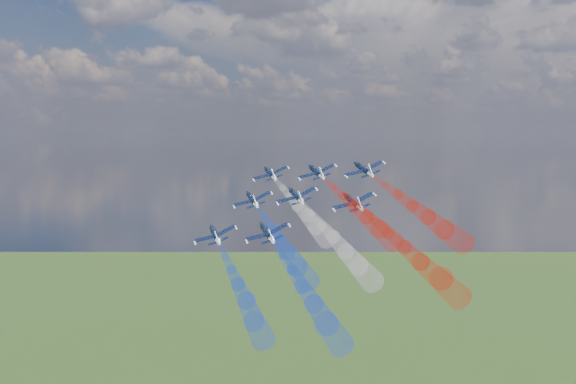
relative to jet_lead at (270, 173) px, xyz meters
The scene contains 16 objects.
jet_lead is the anchor object (origin of this frame).
trail_lead 25.11m from the jet_lead, 45.74° to the right, with size 4.08×39.40×4.08m, color white, non-canonical shape.
jet_inner_left 14.78m from the jet_lead, 78.22° to the right, with size 9.79×12.24×3.26m, color black, non-canonical shape.
trail_inner_left 38.45m from the jet_lead, 57.34° to the right, with size 4.08×39.40×4.08m, color blue, non-canonical shape.
jet_inner_right 14.97m from the jet_lead, 12.26° to the right, with size 9.79×12.24×3.26m, color black, non-canonical shape.
trail_inner_right 38.11m from the jet_lead, 33.15° to the right, with size 4.08×39.40×4.08m, color red, non-canonical shape.
jet_outer_left 30.40m from the jet_lead, 85.74° to the right, with size 9.79×12.24×3.26m, color black, non-canonical shape.
trail_outer_left 52.34m from the jet_lead, 67.17° to the right, with size 4.08×39.40×4.08m, color blue, non-canonical shape.
jet_center_third 21.55m from the jet_lead, 44.44° to the right, with size 9.79×12.24×3.26m, color black, non-canonical shape.
trail_center_third 46.64m from the jet_lead, 45.14° to the right, with size 4.08×39.40×4.08m, color white, non-canonical shape.
jet_outer_right 28.00m from the jet_lead, 10.51° to the right, with size 9.79×12.24×3.26m, color black, non-canonical shape.
trail_outer_right 50.07m from the jet_lead, 26.91° to the right, with size 4.08×39.40×4.08m, color red, non-canonical shape.
jet_rear_left 34.41m from the jet_lead, 61.43° to the right, with size 9.79×12.24×3.26m, color black, non-canonical shape.
trail_rear_left 58.98m from the jet_lead, 54.74° to the right, with size 4.08×39.40×4.08m, color blue, non-canonical shape.
jet_rear_right 34.75m from the jet_lead, 29.93° to the right, with size 9.79×12.24×3.26m, color black, non-canonical shape.
trail_rear_right 59.24m from the jet_lead, 36.48° to the right, with size 4.08×39.40×4.08m, color red, non-canonical shape.
Camera 1 is at (71.44, -117.85, 176.64)m, focal length 41.27 mm.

